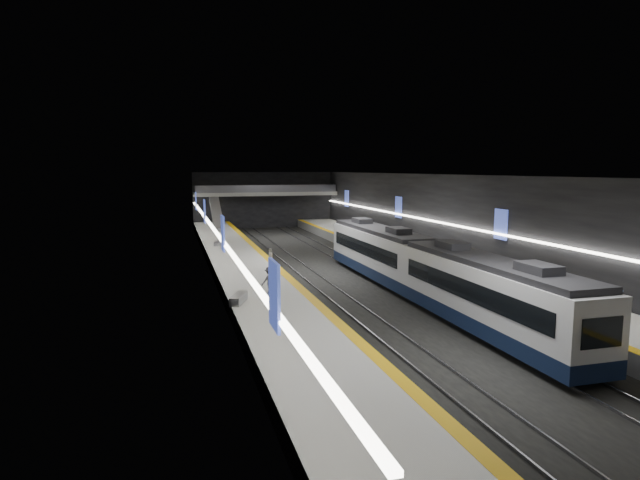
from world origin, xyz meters
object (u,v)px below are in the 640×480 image
object	(u,v)px
passenger_right_a	(518,279)
bench_right_far	(432,250)
passenger_right_b	(618,307)
passenger_left_b	(269,280)
bench_left_near	(239,299)
passenger_left_a	(270,259)
train	(422,267)
bench_left_far	(217,243)
escalator	(217,214)

from	to	relation	value
passenger_right_a	bench_right_far	bearing A→B (deg)	-13.59
passenger_right_b	passenger_left_b	world-z (taller)	passenger_right_b
bench_left_near	passenger_left_a	xyz separation A→B (m)	(3.61, 9.74, 0.52)
passenger_right_a	passenger_right_b	bearing A→B (deg)	-176.48
train	bench_right_far	bearing A→B (deg)	59.76
bench_right_far	passenger_right_b	distance (m)	22.76
train	bench_right_far	world-z (taller)	train
bench_left_near	bench_left_far	xyz separation A→B (m)	(0.80, 23.43, -0.04)
bench_left_far	train	bearing A→B (deg)	-50.67
train	passenger_right_b	bearing A→B (deg)	-64.52
escalator	passenger_right_a	size ratio (longest dim) A/B	4.16
passenger_right_a	passenger_left_b	distance (m)	14.82
escalator	bench_right_far	distance (m)	29.84
passenger_right_a	passenger_right_b	size ratio (longest dim) A/B	1.08
bench_left_near	bench_left_far	bearing A→B (deg)	110.05
train	passenger_right_b	distance (m)	11.82
bench_left_near	bench_left_far	size ratio (longest dim) A/B	1.20
escalator	passenger_right_b	xyz separation A→B (m)	(15.08, -47.14, -1.01)
train	bench_left_near	world-z (taller)	train
passenger_left_a	bench_right_far	bearing A→B (deg)	103.27
train	passenger_left_a	xyz separation A→B (m)	(-8.39, 8.27, -0.43)
passenger_left_a	bench_left_far	bearing A→B (deg)	-168.77
bench_left_near	passenger_left_b	xyz separation A→B (m)	(2.08, 1.74, 0.57)
bench_left_near	bench_right_far	distance (m)	23.30
bench_left_far	passenger_right_a	xyz separation A→B (m)	(15.44, -26.09, 0.76)
train	bench_left_far	bearing A→B (deg)	117.03
bench_left_near	escalator	bearing A→B (deg)	108.98
bench_left_near	passenger_right_a	size ratio (longest dim) A/B	1.04
escalator	passenger_right_b	bearing A→B (deg)	-72.26
passenger_right_b	passenger_left_b	xyz separation A→B (m)	(-15.00, 10.93, -0.08)
bench_left_near	passenger_left_b	size ratio (longest dim) A/B	1.23
bench_right_far	passenger_left_a	distance (m)	15.85
passenger_left_b	escalator	bearing A→B (deg)	-110.40
escalator	passenger_left_b	bearing A→B (deg)	-89.87
bench_left_near	passenger_right_a	bearing A→B (deg)	12.70
bench_right_far	passenger_left_a	bearing A→B (deg)	-142.29
bench_left_far	passenger_left_a	world-z (taller)	passenger_left_a
escalator	bench_left_near	xyz separation A→B (m)	(-2.00, -37.95, -1.66)
passenger_right_a	bench_left_far	bearing A→B (deg)	26.75
train	passenger_right_a	size ratio (longest dim) A/B	15.62
passenger_right_b	bench_right_far	bearing A→B (deg)	45.16
train	passenger_right_a	xyz separation A→B (m)	(4.23, -4.13, -0.23)
bench_right_far	passenger_right_a	size ratio (longest dim) A/B	1.04
train	passenger_right_b	xyz separation A→B (m)	(5.08, -10.66, -0.30)
train	bench_right_far	xyz separation A→B (m)	(7.00, 12.01, -0.95)
passenger_right_b	passenger_left_a	world-z (taller)	passenger_right_b
bench_left_near	passenger_left_a	world-z (taller)	passenger_left_a
escalator	passenger_right_b	size ratio (longest dim) A/B	4.49
passenger_right_b	passenger_right_a	bearing A→B (deg)	57.38
bench_right_far	passenger_left_a	world-z (taller)	passenger_left_a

